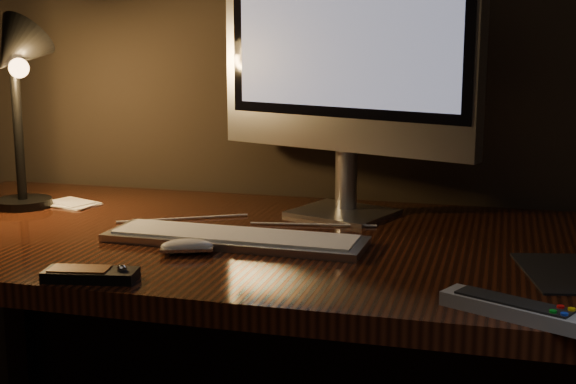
% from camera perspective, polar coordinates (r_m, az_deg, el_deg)
% --- Properties ---
extents(desk, '(1.60, 0.75, 0.75)m').
position_cam_1_polar(desk, '(1.60, -1.13, -7.02)').
color(desk, '#401B0E').
rests_on(desk, ground).
extents(monitor, '(0.56, 0.24, 0.62)m').
position_cam_1_polar(monitor, '(1.63, 4.05, 10.92)').
color(monitor, silver).
rests_on(monitor, desk).
extents(keyboard, '(0.48, 0.15, 0.02)m').
position_cam_1_polar(keyboard, '(1.45, -3.80, -3.27)').
color(keyboard, silver).
rests_on(keyboard, desk).
extents(mouse, '(0.10, 0.07, 0.02)m').
position_cam_1_polar(mouse, '(1.39, -7.20, -3.98)').
color(mouse, white).
rests_on(mouse, desk).
extents(media_remote, '(0.15, 0.08, 0.03)m').
position_cam_1_polar(media_remote, '(1.27, -13.86, -5.70)').
color(media_remote, black).
rests_on(media_remote, desk).
extents(tv_remote, '(0.20, 0.13, 0.03)m').
position_cam_1_polar(tv_remote, '(1.12, 15.72, -7.98)').
color(tv_remote, gray).
rests_on(tv_remote, desk).
extents(papers, '(0.14, 0.11, 0.01)m').
position_cam_1_polar(papers, '(1.83, -15.20, -0.79)').
color(papers, white).
rests_on(papers, desk).
extents(desk_lamp, '(0.19, 0.21, 0.42)m').
position_cam_1_polar(desk_lamp, '(1.76, -18.77, 7.66)').
color(desk_lamp, black).
rests_on(desk_lamp, desk).
extents(cable, '(0.49, 0.16, 0.00)m').
position_cam_1_polar(cable, '(1.60, -3.02, -2.20)').
color(cable, white).
rests_on(cable, desk).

